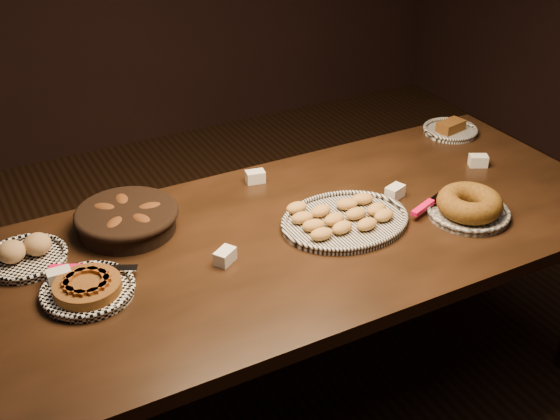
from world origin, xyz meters
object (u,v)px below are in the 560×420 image
madeleine_platter (343,219)px  bundt_cake_plate (469,206)px  apple_tart_plate (88,288)px  buffet_table (291,252)px

madeleine_platter → bundt_cake_plate: bundt_cake_plate is taller
apple_tart_plate → madeleine_platter: size_ratio=0.68×
bundt_cake_plate → apple_tart_plate: bearing=-166.9°
buffet_table → madeleine_platter: 0.21m
madeleine_platter → bundt_cake_plate: size_ratio=1.31×
apple_tart_plate → bundt_cake_plate: 1.30m
buffet_table → bundt_cake_plate: bearing=-17.5°
buffet_table → bundt_cake_plate: 0.64m
buffet_table → apple_tart_plate: 0.69m
buffet_table → bundt_cake_plate: (0.60, -0.19, 0.11)m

